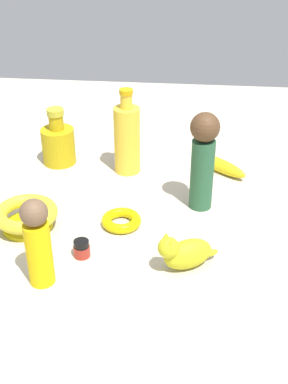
{
  "coord_description": "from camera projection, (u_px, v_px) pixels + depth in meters",
  "views": [
    {
      "loc": [
        0.1,
        -0.99,
        0.68
      ],
      "look_at": [
        0.0,
        0.0,
        0.08
      ],
      "focal_mm": 47.13,
      "sensor_mm": 36.0,
      "label": 1
    }
  ],
  "objects": [
    {
      "name": "bangle",
      "position": [
        121.0,
        220.0,
        1.19
      ],
      "size": [
        0.09,
        0.09,
        0.02
      ],
      "primitive_type": "torus",
      "color": "#D1BB07",
      "rests_on": "ground"
    },
    {
      "name": "ground",
      "position": [
        144.0,
        221.0,
        1.2
      ],
      "size": [
        2.0,
        2.0,
        0.0
      ],
      "primitive_type": "plane",
      "color": "#BCB29E"
    },
    {
      "name": "bottle_short",
      "position": [
        58.0,
        143.0,
        1.43
      ],
      "size": [
        0.09,
        0.09,
        0.16
      ],
      "color": "#B49910",
      "rests_on": "ground"
    },
    {
      "name": "banana",
      "position": [
        219.0,
        165.0,
        1.41
      ],
      "size": [
        0.16,
        0.15,
        0.04
      ],
      "primitive_type": "ellipsoid",
      "rotation": [
        0.0,
        0.0,
        5.57
      ],
      "color": "yellow",
      "rests_on": "ground"
    },
    {
      "name": "nail_polish_jar",
      "position": [
        82.0,
        249.0,
        1.08
      ],
      "size": [
        0.04,
        0.04,
        0.04
      ],
      "color": "maroon",
      "rests_on": "ground"
    },
    {
      "name": "person_figure_child",
      "position": [
        38.0,
        242.0,
        0.97
      ],
      "size": [
        0.07,
        0.07,
        0.19
      ],
      "color": "yellow",
      "rests_on": "ground"
    },
    {
      "name": "person_figure_adult",
      "position": [
        203.0,
        158.0,
        1.19
      ],
      "size": [
        0.08,
        0.08,
        0.25
      ],
      "color": "#265636",
      "rests_on": "ground"
    },
    {
      "name": "bowl",
      "position": [
        26.0,
        216.0,
        1.16
      ],
      "size": [
        0.15,
        0.15,
        0.06
      ],
      "color": "#B5A60A",
      "rests_on": "ground"
    },
    {
      "name": "bottle_tall",
      "position": [
        127.0,
        138.0,
        1.37
      ],
      "size": [
        0.07,
        0.07,
        0.24
      ],
      "color": "yellow",
      "rests_on": "ground"
    },
    {
      "name": "cat_figurine",
      "position": [
        184.0,
        252.0,
        1.04
      ],
      "size": [
        0.13,
        0.1,
        0.09
      ],
      "color": "gold",
      "rests_on": "ground"
    }
  ]
}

